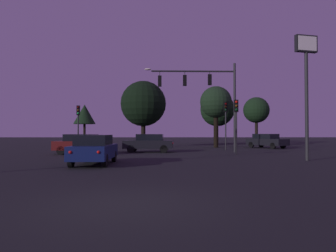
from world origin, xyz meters
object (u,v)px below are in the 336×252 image
at_px(traffic_light_median, 226,116).
at_px(tree_behind_sign, 216,103).
at_px(traffic_light_corner_left, 236,116).
at_px(tree_right_cluster, 85,114).
at_px(car_crossing_right, 82,144).
at_px(traffic_signal_mast_arm, 206,90).
at_px(tree_lot_edge, 217,109).
at_px(tree_left_far, 143,104).
at_px(car_crossing_left, 149,143).
at_px(store_sign_illuminated, 306,69).
at_px(car_nearside_lane, 94,149).
at_px(tree_center_horizon, 256,110).
at_px(traffic_light_corner_right, 78,118).
at_px(car_far_lane, 266,141).

height_order(traffic_light_median, tree_behind_sign, tree_behind_sign).
relative_size(traffic_light_corner_left, tree_right_cluster, 0.70).
bearing_deg(tree_behind_sign, tree_right_cluster, 148.87).
bearing_deg(car_crossing_right, traffic_light_corner_left, -5.24).
relative_size(traffic_signal_mast_arm, tree_lot_edge, 0.96).
distance_m(tree_left_far, tree_lot_edge, 15.96).
bearing_deg(tree_left_far, tree_behind_sign, -11.10).
bearing_deg(traffic_light_median, tree_lot_edge, 82.60).
relative_size(car_crossing_right, tree_right_cluster, 0.76).
relative_size(car_crossing_left, tree_right_cluster, 0.74).
bearing_deg(store_sign_illuminated, traffic_light_median, 102.60).
xyz_separation_m(traffic_light_median, tree_lot_edge, (2.38, 18.34, 2.09)).
relative_size(traffic_light_median, tree_lot_edge, 0.57).
height_order(car_nearside_lane, tree_lot_edge, tree_lot_edge).
distance_m(traffic_signal_mast_arm, tree_left_far, 11.72).
xyz_separation_m(traffic_signal_mast_arm, car_crossing_right, (-9.74, -2.07, -4.44)).
relative_size(car_nearside_lane, car_crossing_right, 0.97).
xyz_separation_m(car_crossing_left, tree_behind_sign, (7.06, 8.15, 4.20)).
bearing_deg(car_crossing_left, tree_center_horizon, 50.82).
xyz_separation_m(traffic_light_corner_right, car_far_lane, (19.00, 4.03, -2.18)).
bearing_deg(tree_right_cluster, car_crossing_left, -61.14).
xyz_separation_m(traffic_light_corner_right, car_nearside_lane, (4.48, -12.95, -2.18)).
bearing_deg(tree_right_cluster, traffic_light_corner_right, -77.40).
distance_m(traffic_light_corner_right, car_crossing_left, 7.64).
bearing_deg(traffic_light_median, traffic_light_corner_right, -178.30).
bearing_deg(car_crossing_right, tree_right_cluster, 104.23).
relative_size(traffic_light_corner_left, car_nearside_lane, 0.96).
xyz_separation_m(traffic_light_corner_right, tree_right_cluster, (-3.52, 15.75, 1.33)).
distance_m(car_far_lane, tree_left_far, 14.34).
bearing_deg(traffic_light_median, traffic_signal_mast_arm, -123.13).
xyz_separation_m(traffic_light_corner_left, car_far_lane, (5.67, 10.35, -2.09)).
bearing_deg(tree_center_horizon, car_crossing_left, -129.18).
bearing_deg(store_sign_illuminated, traffic_signal_mast_arm, 122.48).
xyz_separation_m(traffic_signal_mast_arm, traffic_light_corner_left, (1.79, -3.13, -2.35)).
xyz_separation_m(car_crossing_right, store_sign_illuminated, (14.61, -5.58, 4.58)).
bearing_deg(traffic_light_corner_right, car_nearside_lane, -70.93).
distance_m(traffic_signal_mast_arm, traffic_light_median, 4.76).
xyz_separation_m(car_nearside_lane, tree_center_horizon, (16.73, 27.85, 4.07)).
height_order(traffic_light_median, tree_lot_edge, tree_lot_edge).
distance_m(tree_center_horizon, tree_lot_edge, 6.27).
height_order(car_crossing_left, store_sign_illuminated, store_sign_illuminated).
xyz_separation_m(car_crossing_left, car_far_lane, (12.27, 6.89, 0.00)).
bearing_deg(traffic_light_corner_right, tree_center_horizon, 35.09).
bearing_deg(tree_center_horizon, traffic_signal_mast_arm, -118.09).
bearing_deg(car_crossing_right, tree_lot_edge, 58.92).
distance_m(traffic_light_median, car_crossing_right, 13.58).
xyz_separation_m(traffic_light_corner_right, car_crossing_left, (6.74, -2.86, -2.18)).
bearing_deg(tree_behind_sign, store_sign_illuminated, -80.75).
xyz_separation_m(car_nearside_lane, car_crossing_right, (-2.67, 7.69, 0.00)).
height_order(tree_behind_sign, tree_right_cluster, tree_behind_sign).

